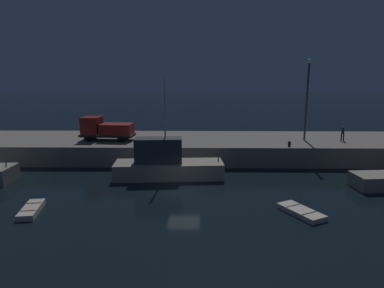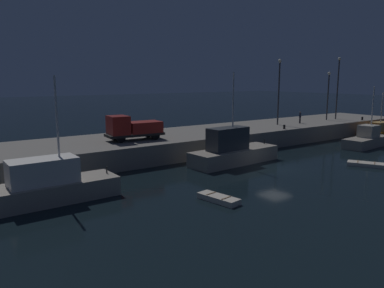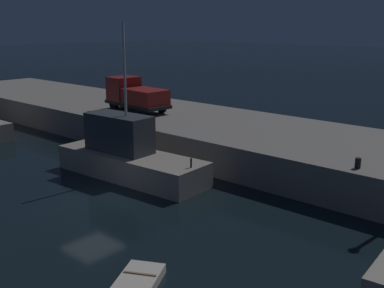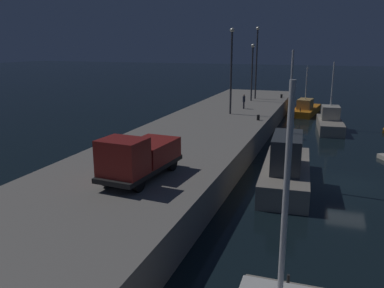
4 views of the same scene
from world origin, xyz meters
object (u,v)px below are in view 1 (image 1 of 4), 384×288
(lamp_post_west, at_px, (307,94))
(utility_truck, at_px, (105,129))
(bollard_central, at_px, (289,144))
(dinghy_orange_near, at_px, (31,210))
(rowboat_white_mid, at_px, (301,212))
(dockworker, at_px, (343,133))
(fishing_trawler_red, at_px, (166,164))

(lamp_post_west, relative_size, utility_truck, 1.47)
(bollard_central, bearing_deg, dinghy_orange_near, -149.13)
(dinghy_orange_near, height_order, rowboat_white_mid, dinghy_orange_near)
(dockworker, xyz_separation_m, bollard_central, (-6.36, -2.78, -0.67))
(dockworker, bearing_deg, dinghy_orange_near, -150.79)
(fishing_trawler_red, height_order, dinghy_orange_near, fishing_trawler_red)
(utility_truck, bearing_deg, bollard_central, -8.84)
(lamp_post_west, distance_m, bollard_central, 6.33)
(bollard_central, bearing_deg, utility_truck, 171.16)
(fishing_trawler_red, xyz_separation_m, rowboat_white_mid, (9.62, -8.08, -1.06))
(dinghy_orange_near, xyz_separation_m, dockworker, (26.55, 14.84, 2.76))
(utility_truck, relative_size, bollard_central, 11.62)
(fishing_trawler_red, xyz_separation_m, dinghy_orange_near, (-8.28, -8.06, -1.03))
(fishing_trawler_red, xyz_separation_m, dockworker, (18.26, 6.78, 1.73))
(utility_truck, height_order, bollard_central, utility_truck)
(dinghy_orange_near, bearing_deg, dockworker, 29.21)
(fishing_trawler_red, height_order, bollard_central, fishing_trawler_red)
(lamp_post_west, bearing_deg, rowboat_white_mid, -107.24)
(dinghy_orange_near, bearing_deg, utility_truck, 85.70)
(rowboat_white_mid, distance_m, dockworker, 17.41)
(lamp_post_west, bearing_deg, utility_truck, -178.92)
(fishing_trawler_red, distance_m, dinghy_orange_near, 11.61)
(rowboat_white_mid, distance_m, bollard_central, 12.47)
(dockworker, bearing_deg, bollard_central, -156.42)
(rowboat_white_mid, bearing_deg, utility_truck, 138.10)
(utility_truck, bearing_deg, rowboat_white_mid, -41.90)
(rowboat_white_mid, bearing_deg, dockworker, 59.79)
(fishing_trawler_red, bearing_deg, lamp_post_west, 27.09)
(bollard_central, bearing_deg, dockworker, 23.58)
(lamp_post_west, bearing_deg, bollard_central, -126.67)
(dinghy_orange_near, distance_m, rowboat_white_mid, 17.90)
(bollard_central, bearing_deg, fishing_trawler_red, -161.42)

